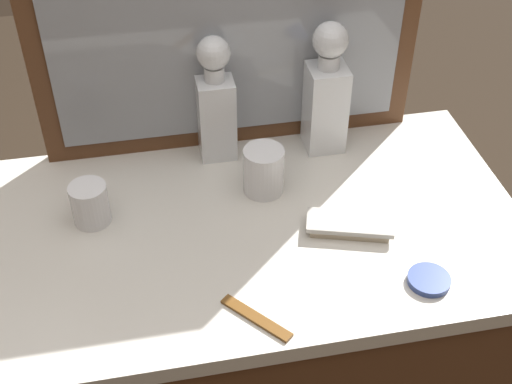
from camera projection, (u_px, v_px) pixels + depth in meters
dresser at (256, 367)px, 1.62m from camera, size 1.04×0.60×0.92m
dresser_mirror at (228, 1)px, 1.32m from camera, size 0.79×0.03×0.65m
crystal_decanter_rear at (326, 99)px, 1.44m from camera, size 0.08×0.08×0.29m
crystal_decanter_far_left at (216, 110)px, 1.43m from camera, size 0.08×0.08×0.28m
crystal_tumbler_center at (264, 172)px, 1.37m from camera, size 0.08×0.08×0.10m
crystal_tumbler_left at (90, 205)px, 1.31m from camera, size 0.07×0.07×0.08m
silver_brush_rear at (350, 225)px, 1.30m from camera, size 0.17×0.11×0.02m
porcelain_dish at (429, 280)px, 1.21m from camera, size 0.08×0.08×0.01m
tortoiseshell_comb at (256, 318)px, 1.15m from camera, size 0.11×0.12×0.01m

